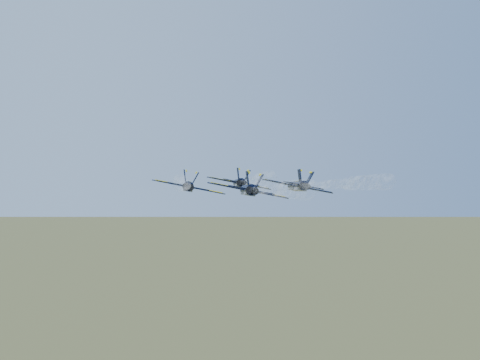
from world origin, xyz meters
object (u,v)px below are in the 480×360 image
object	(u,v)px
jet_lead	(239,183)
jet_slot	(248,190)
jet_left	(189,187)
jet_right	(297,186)

from	to	relation	value
jet_lead	jet_slot	distance (m)	24.99
jet_lead	jet_slot	size ratio (longest dim) A/B	1.00
jet_slot	jet_lead	bearing A→B (deg)	89.67
jet_lead	jet_left	distance (m)	16.78
jet_right	jet_slot	xyz separation A→B (m)	(-12.93, -9.20, 0.00)
jet_lead	jet_left	xyz separation A→B (m)	(-13.10, -10.48, 0.00)
jet_right	jet_left	bearing A→B (deg)	-176.45
jet_left	jet_right	distance (m)	19.37
jet_slot	jet_left	bearing A→B (deg)	130.16
jet_lead	jet_slot	bearing A→B (deg)	-90.33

